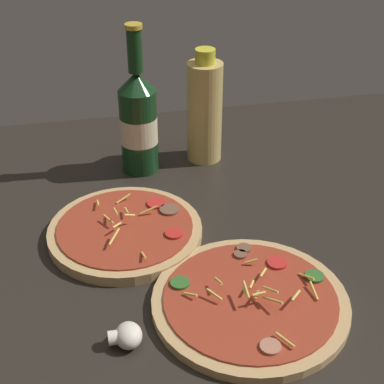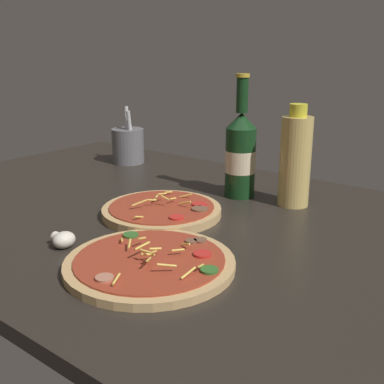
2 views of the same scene
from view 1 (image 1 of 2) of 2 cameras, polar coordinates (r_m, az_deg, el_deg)
name	(u,v)px [view 1 (image 1 of 2)]	position (r cm, az deg, el deg)	size (l,w,h in cm)	color
counter_slab	(174,231)	(99.83, -1.74, -3.77)	(160.00, 90.00, 2.50)	#28231E
pizza_near	(250,301)	(83.71, 5.67, -10.52)	(27.61, 27.61, 4.50)	tan
pizza_far	(126,231)	(96.49, -6.45, -3.78)	(25.07, 25.07, 4.54)	tan
beer_bottle	(138,120)	(110.80, -5.22, 6.92)	(7.15, 7.15, 28.36)	#143819
oil_bottle	(204,110)	(114.34, 1.22, 7.92)	(6.86, 6.86, 22.48)	#D6B766
mushroom_left	(127,336)	(78.26, -6.34, -13.68)	(4.41, 4.20, 2.94)	white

